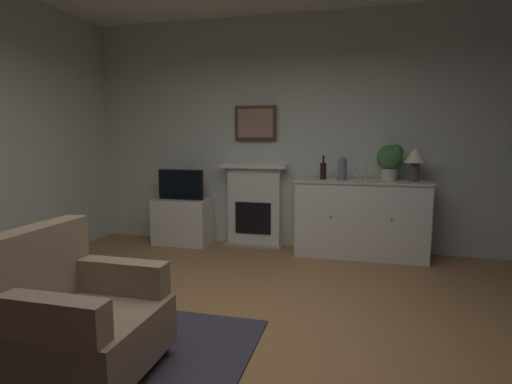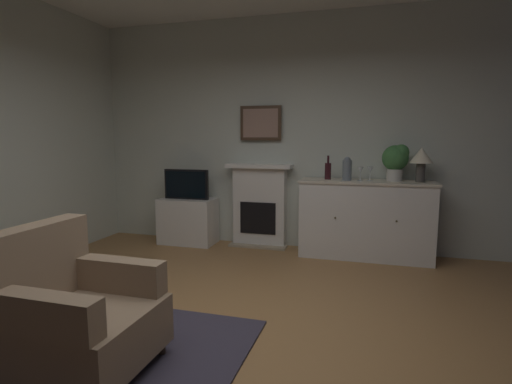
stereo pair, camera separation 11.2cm
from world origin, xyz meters
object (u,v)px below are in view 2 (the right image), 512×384
object	(u,v)px
fireplace_unit	(260,205)
potted_plant_fern	(28,262)
framed_picture	(261,123)
tv_set	(186,184)
armchair	(74,314)
wine_glass_center	(370,170)
vase_decorative	(347,169)
tv_cabinet	(188,221)
wine_bottle	(328,171)
potted_plant_small	(396,159)
table_lamp	(421,158)
wine_glass_left	(360,171)
sideboard_cabinet	(365,219)

from	to	relation	value
fireplace_unit	potted_plant_fern	world-z (taller)	fireplace_unit
framed_picture	tv_set	world-z (taller)	framed_picture
armchair	wine_glass_center	bearing A→B (deg)	60.43
framed_picture	vase_decorative	distance (m)	1.30
wine_glass_center	tv_cabinet	distance (m)	2.50
tv_cabinet	armchair	world-z (taller)	armchair
framed_picture	armchair	distance (m)	3.46
wine_bottle	wine_glass_center	bearing A→B (deg)	-1.58
potted_plant_small	armchair	bearing A→B (deg)	-123.18
wine_bottle	wine_glass_center	world-z (taller)	wine_bottle
framed_picture	potted_plant_small	xyz separation A→B (m)	(1.69, -0.18, -0.44)
vase_decorative	potted_plant_small	distance (m)	0.57
vase_decorative	table_lamp	bearing A→B (deg)	3.49
fireplace_unit	table_lamp	size ratio (longest dim) A/B	2.75
wine_glass_left	tv_set	distance (m)	2.28
sideboard_cabinet	armchair	xyz separation A→B (m)	(-1.67, -2.99, -0.09)
sideboard_cabinet	potted_plant_small	xyz separation A→B (m)	(0.32, 0.05, 0.72)
fireplace_unit	vase_decorative	size ratio (longest dim) A/B	3.91
fireplace_unit	potted_plant_fern	distance (m)	2.75
sideboard_cabinet	wine_bottle	bearing A→B (deg)	177.76
armchair	tv_cabinet	bearing A→B (deg)	102.73
wine_glass_left	tv_cabinet	world-z (taller)	wine_glass_left
potted_plant_small	wine_bottle	bearing A→B (deg)	-178.01
vase_decorative	tv_cabinet	xyz separation A→B (m)	(-2.12, 0.06, -0.77)
framed_picture	tv_cabinet	distance (m)	1.66
wine_bottle	tv_cabinet	world-z (taller)	wine_bottle
tv_cabinet	potted_plant_small	size ratio (longest dim) A/B	1.74
sideboard_cabinet	vase_decorative	size ratio (longest dim) A/B	5.60
tv_set	potted_plant_fern	size ratio (longest dim) A/B	1.44
table_lamp	tv_cabinet	world-z (taller)	table_lamp
tv_cabinet	armchair	size ratio (longest dim) A/B	0.82
framed_picture	sideboard_cabinet	size ratio (longest dim) A/B	0.35
tv_cabinet	potted_plant_fern	distance (m)	2.09
potted_plant_small	potted_plant_fern	bearing A→B (deg)	-150.07
sideboard_cabinet	wine_bottle	world-z (taller)	wine_bottle
fireplace_unit	wine_bottle	bearing A→B (deg)	-9.93
sideboard_cabinet	vase_decorative	world-z (taller)	vase_decorative
table_lamp	wine_bottle	world-z (taller)	table_lamp
sideboard_cabinet	potted_plant_small	distance (m)	0.79
sideboard_cabinet	vase_decorative	distance (m)	0.65
tv_cabinet	fireplace_unit	bearing A→B (deg)	9.45
wine_glass_left	wine_glass_center	distance (m)	0.13
sideboard_cabinet	wine_glass_center	world-z (taller)	wine_glass_center
framed_picture	wine_bottle	world-z (taller)	framed_picture
wine_glass_left	vase_decorative	xyz separation A→B (m)	(-0.15, 0.01, 0.02)
tv_set	potted_plant_small	xyz separation A→B (m)	(2.67, 0.05, 0.38)
armchair	wine_glass_left	bearing A→B (deg)	61.55
framed_picture	table_lamp	distance (m)	2.01
wine_glass_center	tv_cabinet	world-z (taller)	wine_glass_center
sideboard_cabinet	tv_set	bearing A→B (deg)	-179.80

